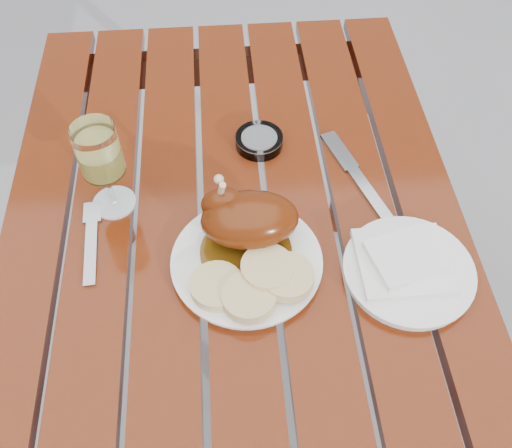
{
  "coord_description": "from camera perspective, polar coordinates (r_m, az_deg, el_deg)",
  "views": [
    {
      "loc": [
        -0.01,
        -0.58,
        1.53
      ],
      "look_at": [
        0.04,
        -0.01,
        0.78
      ],
      "focal_mm": 40.0,
      "sensor_mm": 36.0,
      "label": 1
    }
  ],
  "objects": [
    {
      "name": "ground",
      "position": [
        1.64,
        -1.31,
        -16.33
      ],
      "size": [
        60.0,
        60.0,
        0.0
      ],
      "primitive_type": "plane",
      "color": "slate",
      "rests_on": "ground"
    },
    {
      "name": "table",
      "position": [
        1.3,
        -1.62,
        -10.44
      ],
      "size": [
        0.8,
        1.2,
        0.75
      ],
      "primitive_type": "cube",
      "color": "maroon",
      "rests_on": "ground"
    },
    {
      "name": "dinner_plate",
      "position": [
        0.93,
        -0.93,
        -3.84
      ],
      "size": [
        0.3,
        0.3,
        0.02
      ],
      "primitive_type": "cylinder",
      "rotation": [
        0.0,
        0.0,
        0.26
      ],
      "color": "white",
      "rests_on": "table"
    },
    {
      "name": "roast_duck",
      "position": [
        0.92,
        -1.04,
        0.51
      ],
      "size": [
        0.16,
        0.16,
        0.12
      ],
      "color": "#563409",
      "rests_on": "dinner_plate"
    },
    {
      "name": "bread_dumplings",
      "position": [
        0.88,
        -0.09,
        -5.81
      ],
      "size": [
        0.19,
        0.13,
        0.03
      ],
      "color": "#E1BE89",
      "rests_on": "dinner_plate"
    },
    {
      "name": "wine_glass",
      "position": [
        0.98,
        -14.96,
        5.33
      ],
      "size": [
        0.08,
        0.08,
        0.18
      ],
      "primitive_type": "cylinder",
      "rotation": [
        0.0,
        0.0,
        0.06
      ],
      "color": "#D3CD60",
      "rests_on": "table"
    },
    {
      "name": "side_plate",
      "position": [
        0.95,
        15.0,
        -4.58
      ],
      "size": [
        0.25,
        0.25,
        0.02
      ],
      "primitive_type": "cylinder",
      "rotation": [
        0.0,
        0.0,
        0.21
      ],
      "color": "white",
      "rests_on": "table"
    },
    {
      "name": "napkin",
      "position": [
        0.94,
        14.46,
        -3.64
      ],
      "size": [
        0.15,
        0.13,
        0.01
      ],
      "primitive_type": "cube",
      "rotation": [
        0.0,
        0.0,
        0.01
      ],
      "color": "white",
      "rests_on": "side_plate"
    },
    {
      "name": "ashtray",
      "position": [
        1.1,
        0.32,
        8.32
      ],
      "size": [
        0.11,
        0.11,
        0.02
      ],
      "primitive_type": "cylinder",
      "rotation": [
        0.0,
        0.0,
        -0.18
      ],
      "color": "#B2B7BC",
      "rests_on": "table"
    },
    {
      "name": "fork",
      "position": [
        0.99,
        -16.17,
        -2.09
      ],
      "size": [
        0.03,
        0.16,
        0.01
      ],
      "primitive_type": "cube",
      "rotation": [
        0.0,
        0.0,
        0.06
      ],
      "color": "gray",
      "rests_on": "table"
    },
    {
      "name": "knife",
      "position": [
        1.05,
        10.94,
        3.5
      ],
      "size": [
        0.09,
        0.22,
        0.01
      ],
      "primitive_type": "cube",
      "rotation": [
        0.0,
        0.0,
        0.32
      ],
      "color": "gray",
      "rests_on": "table"
    }
  ]
}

